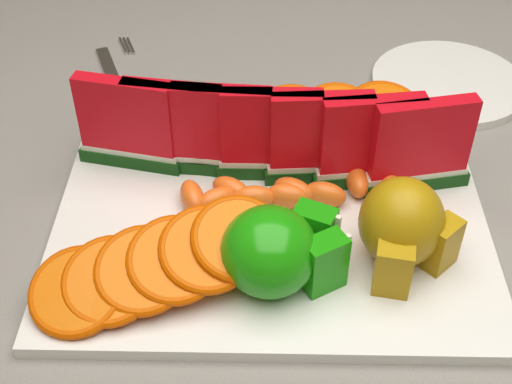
% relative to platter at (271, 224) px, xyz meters
% --- Properties ---
extents(table, '(1.40, 0.90, 0.75)m').
position_rel_platter_xyz_m(table, '(0.03, 0.02, -0.11)').
color(table, '#523622').
rests_on(table, ground).
extents(tablecloth, '(1.53, 1.03, 0.20)m').
position_rel_platter_xyz_m(tablecloth, '(0.03, 0.02, -0.05)').
color(tablecloth, gray).
rests_on(tablecloth, table).
extents(platter, '(0.40, 0.30, 0.01)m').
position_rel_platter_xyz_m(platter, '(0.00, 0.00, 0.00)').
color(platter, silver).
rests_on(platter, tablecloth).
extents(apple_cluster, '(0.11, 0.09, 0.07)m').
position_rel_platter_xyz_m(apple_cluster, '(0.01, -0.07, 0.04)').
color(apple_cluster, '#2B8414').
rests_on(apple_cluster, platter).
extents(pear_cluster, '(0.09, 0.09, 0.08)m').
position_rel_platter_xyz_m(pear_cluster, '(0.11, -0.05, 0.04)').
color(pear_cluster, '#B77A0C').
rests_on(pear_cluster, platter).
extents(side_plate, '(0.18, 0.18, 0.01)m').
position_rel_platter_xyz_m(side_plate, '(0.21, 0.25, -0.00)').
color(side_plate, silver).
rests_on(side_plate, tablecloth).
extents(fork, '(0.07, 0.19, 0.00)m').
position_rel_platter_xyz_m(fork, '(-0.19, 0.25, -0.00)').
color(fork, silver).
rests_on(fork, tablecloth).
extents(watermelon_row, '(0.39, 0.07, 0.10)m').
position_rel_platter_xyz_m(watermelon_row, '(-0.00, 0.06, 0.05)').
color(watermelon_row, '#10380C').
rests_on(watermelon_row, platter).
extents(orange_fan_front, '(0.23, 0.14, 0.06)m').
position_rel_platter_xyz_m(orange_fan_front, '(-0.09, -0.08, 0.03)').
color(orange_fan_front, '#ED5F00').
rests_on(orange_fan_front, platter).
extents(orange_fan_back, '(0.34, 0.11, 0.05)m').
position_rel_platter_xyz_m(orange_fan_back, '(-0.00, 0.13, 0.03)').
color(orange_fan_back, '#ED5F00').
rests_on(orange_fan_back, platter).
extents(tangerine_segments, '(0.22, 0.08, 0.03)m').
position_rel_platter_xyz_m(tangerine_segments, '(0.02, 0.02, 0.02)').
color(tangerine_segments, '#F96F01').
rests_on(tangerine_segments, platter).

